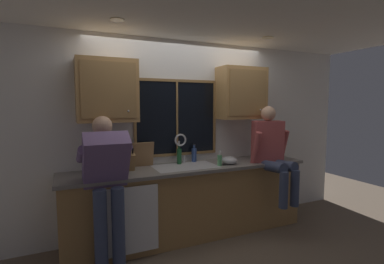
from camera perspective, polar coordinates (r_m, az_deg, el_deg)
name	(u,v)px	position (r m, az deg, el deg)	size (l,w,h in m)	color
back_wall	(180,136)	(3.95, -2.38, -0.71)	(5.52, 0.12, 2.55)	silver
ceiling_downlight_left	(117,20)	(3.15, -14.66, 20.82)	(0.14, 0.14, 0.01)	#FFEAB2
ceiling_downlight_right	(268,38)	(3.92, 14.88, 17.71)	(0.14, 0.14, 0.01)	#FFEAB2
window_glass	(177,118)	(3.84, -3.06, 2.84)	(1.10, 0.02, 0.95)	black
window_frame_top	(177,81)	(3.84, -3.04, 10.19)	(1.17, 0.02, 0.04)	olive
window_frame_bottom	(177,154)	(3.89, -2.97, -4.43)	(1.17, 0.02, 0.04)	olive
window_frame_left	(135,119)	(3.67, -11.30, 2.62)	(0.04, 0.02, 0.95)	olive
window_frame_right	(214,117)	(4.07, 4.46, 2.99)	(0.04, 0.02, 0.95)	olive
window_mullion_center	(177,118)	(3.83, -2.99, 2.84)	(0.02, 0.02, 0.95)	olive
lower_cabinet_run	(190,202)	(3.82, -0.31, -13.79)	(3.12, 0.58, 0.88)	#A07744
countertop	(191,168)	(3.68, -0.19, -7.10)	(3.18, 0.62, 0.04)	slate
dishwasher_front	(131,221)	(3.29, -12.03, -16.87)	(0.60, 0.02, 0.74)	white
upper_cabinet_left	(107,91)	(3.45, -16.56, 7.88)	(0.68, 0.36, 0.72)	#B2844C
upper_cabinet_right	(242,93)	(4.13, 9.83, 7.61)	(0.68, 0.36, 0.72)	#B2844C
sink	(185,174)	(3.68, -1.33, -8.36)	(0.80, 0.46, 0.21)	#B7B7BC
faucet	(180,145)	(3.78, -2.31, -2.56)	(0.18, 0.09, 0.40)	silver
person_standing	(106,177)	(3.07, -16.69, -8.56)	(0.53, 0.68, 1.58)	#384260
person_sitting_on_counter	(272,149)	(3.99, 15.69, -3.34)	(0.54, 0.65, 1.26)	#384260
knife_block	(129,162)	(3.48, -12.43, -5.79)	(0.12, 0.18, 0.32)	olive
cutting_board	(142,154)	(3.67, -9.91, -4.44)	(0.29, 0.02, 0.32)	#997047
mixing_bowl	(229,160)	(3.82, 7.41, -5.64)	(0.21, 0.21, 0.11)	#B7B7BC
soap_dispenser	(220,160)	(3.69, 5.53, -5.58)	(0.06, 0.07, 0.19)	#59A566
bottle_green_glass	(179,156)	(3.78, -2.57, -4.77)	(0.06, 0.06, 0.26)	#1E592D
bottle_tall_clear	(194,154)	(3.93, 0.42, -4.50)	(0.07, 0.07, 0.24)	#334C8C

